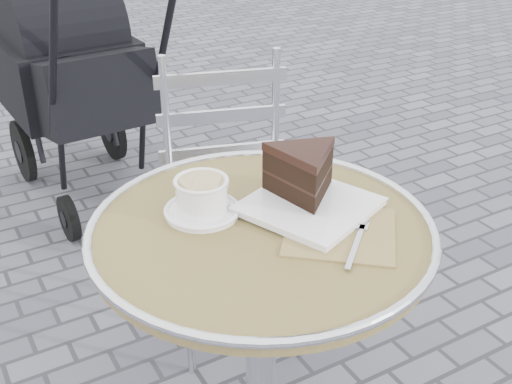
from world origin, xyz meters
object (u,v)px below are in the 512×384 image
cafe_table (261,290)px  baby_stroller (77,88)px  cake_plate_set (306,180)px  cappuccino_set (203,198)px  bistro_chair (227,167)px

cafe_table → baby_stroller: size_ratio=0.68×
cake_plate_set → cappuccino_set: bearing=138.3°
cake_plate_set → baby_stroller: (-0.05, 1.69, -0.30)m
cafe_table → cake_plate_set: size_ratio=1.79×
cappuccino_set → baby_stroller: 1.65m
cafe_table → cappuccino_set: bearing=127.9°
cafe_table → cappuccino_set: size_ratio=3.99×
cafe_table → bistro_chair: bistro_chair is taller
cake_plate_set → baby_stroller: size_ratio=0.38×
bistro_chair → baby_stroller: 1.14m
cafe_table → cappuccino_set: 0.24m
cake_plate_set → bistro_chair: (0.10, 0.57, -0.24)m
cafe_table → cake_plate_set: (0.13, 0.03, 0.22)m
cappuccino_set → cake_plate_set: size_ratio=0.45×
cafe_table → cake_plate_set: cake_plate_set is taller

